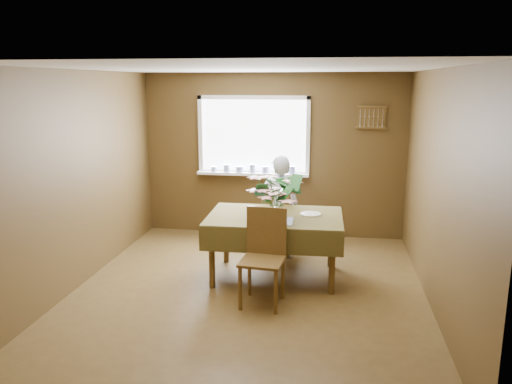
% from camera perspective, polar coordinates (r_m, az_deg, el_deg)
% --- Properties ---
extents(floor, '(4.50, 4.50, 0.00)m').
position_cam_1_polar(floor, '(5.87, -0.84, -11.22)').
color(floor, '#503B1B').
rests_on(floor, ground).
extents(ceiling, '(4.50, 4.50, 0.00)m').
position_cam_1_polar(ceiling, '(5.38, -0.93, 13.97)').
color(ceiling, white).
rests_on(ceiling, wall_back).
extents(wall_back, '(4.00, 0.00, 4.00)m').
position_cam_1_polar(wall_back, '(7.68, 1.96, 4.17)').
color(wall_back, brown).
rests_on(wall_back, floor).
extents(wall_front, '(4.00, 0.00, 4.00)m').
position_cam_1_polar(wall_front, '(3.37, -7.41, -6.88)').
color(wall_front, brown).
rests_on(wall_front, floor).
extents(wall_left, '(0.00, 4.50, 4.50)m').
position_cam_1_polar(wall_left, '(6.15, -19.60, 1.35)').
color(wall_left, brown).
rests_on(wall_left, floor).
extents(wall_right, '(0.00, 4.50, 4.50)m').
position_cam_1_polar(wall_right, '(5.52, 20.04, 0.11)').
color(wall_right, brown).
rests_on(wall_right, floor).
extents(window_assembly, '(1.72, 0.20, 1.22)m').
position_cam_1_polar(window_assembly, '(7.66, -0.31, 4.86)').
color(window_assembly, white).
rests_on(window_assembly, wall_back).
extents(spoon_rack, '(0.44, 0.05, 0.33)m').
position_cam_1_polar(spoon_rack, '(7.55, 13.07, 8.29)').
color(spoon_rack, brown).
rests_on(spoon_rack, wall_back).
extents(dining_table, '(1.64, 1.14, 0.79)m').
position_cam_1_polar(dining_table, '(6.05, 2.17, -3.56)').
color(dining_table, brown).
rests_on(dining_table, floor).
extents(chair_far, '(0.53, 0.53, 0.97)m').
position_cam_1_polar(chair_far, '(6.88, 2.58, -2.95)').
color(chair_far, brown).
rests_on(chair_far, floor).
extents(chair_near, '(0.48, 0.48, 1.04)m').
position_cam_1_polar(chair_near, '(5.42, 0.92, -6.93)').
color(chair_near, brown).
rests_on(chair_near, floor).
extents(seated_woman, '(0.52, 0.34, 1.41)m').
position_cam_1_polar(seated_woman, '(6.76, 2.77, -1.68)').
color(seated_woman, white).
rests_on(seated_woman, floor).
extents(flower_bouquet, '(0.58, 0.58, 0.50)m').
position_cam_1_polar(flower_bouquet, '(5.76, 2.41, -0.08)').
color(flower_bouquet, white).
rests_on(flower_bouquet, dining_table).
extents(side_plate, '(0.32, 0.32, 0.01)m').
position_cam_1_polar(side_plate, '(6.09, 6.27, -2.52)').
color(side_plate, white).
rests_on(side_plate, dining_table).
extents(table_knife, '(0.03, 0.22, 0.00)m').
position_cam_1_polar(table_knife, '(5.80, 3.36, -3.22)').
color(table_knife, silver).
rests_on(table_knife, dining_table).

